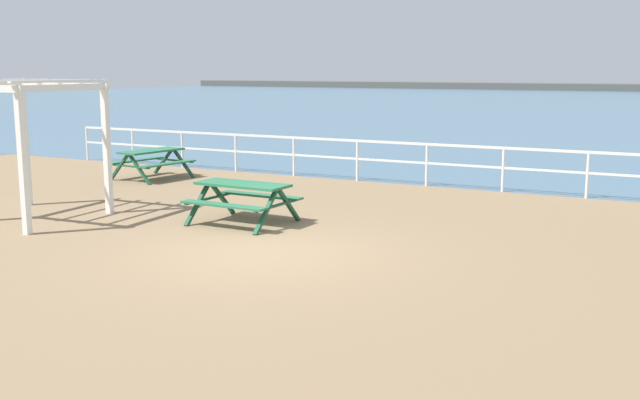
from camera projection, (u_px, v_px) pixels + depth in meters
name	position (u px, v px, depth m)	size (l,w,h in m)	color
ground_plane	(260.00, 258.00, 12.06)	(30.00, 24.00, 0.20)	#846B4C
sea_band	(628.00, 106.00, 57.89)	(142.00, 90.00, 0.01)	#476B84
seaward_railing	(427.00, 156.00, 18.64)	(23.07, 0.07, 1.08)	white
picnic_table_far_left	(243.00, 193.00, 14.16)	(1.84, 1.58, 0.80)	#286B47
picnic_table_far_right	(152.00, 157.00, 19.92)	(1.73, 1.96, 0.80)	#286B47
lattice_pergola	(22.00, 117.00, 14.40)	(2.58, 2.70, 2.70)	white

